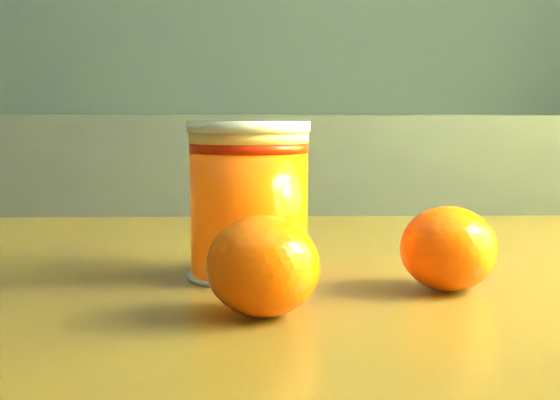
{
  "coord_description": "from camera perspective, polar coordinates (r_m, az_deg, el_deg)",
  "views": [
    {
      "loc": [
        0.76,
        -0.5,
        0.91
      ],
      "look_at": [
        0.71,
        0.04,
        0.84
      ],
      "focal_mm": 50.0,
      "sensor_mm": 36.0,
      "label": 1
    }
  ],
  "objects": [
    {
      "name": "orange_front",
      "position": [
        0.44,
        -1.25,
        -4.84
      ],
      "size": [
        0.08,
        0.08,
        0.06
      ],
      "primitive_type": "ellipsoid",
      "rotation": [
        0.0,
        0.0,
        0.25
      ],
      "color": "#FF5305",
      "rests_on": "table"
    },
    {
      "name": "orange_back",
      "position": [
        0.52,
        12.22,
        -3.49
      ],
      "size": [
        0.08,
        0.08,
        0.06
      ],
      "primitive_type": "ellipsoid",
      "rotation": [
        0.0,
        0.0,
        -0.34
      ],
      "color": "#FF5305",
      "rests_on": "table"
    },
    {
      "name": "kitchen_counter",
      "position": [
        2.15,
        -15.83,
        -6.09
      ],
      "size": [
        3.15,
        0.6,
        0.9
      ],
      "primitive_type": "cube",
      "color": "#46464B",
      "rests_on": "ground"
    },
    {
      "name": "juice_glass",
      "position": [
        0.55,
        -2.27,
        -0.07
      ],
      "size": [
        0.09,
        0.09,
        0.11
      ],
      "rotation": [
        0.0,
        0.0,
        -0.37
      ],
      "color": "#FB5105",
      "rests_on": "table"
    }
  ]
}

